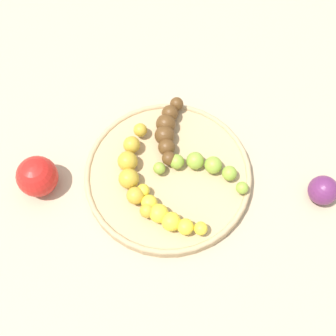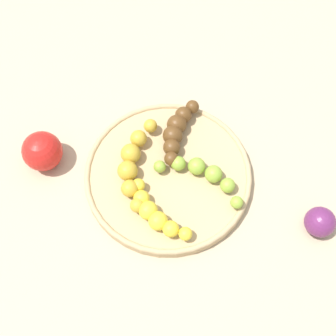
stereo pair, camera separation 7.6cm
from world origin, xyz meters
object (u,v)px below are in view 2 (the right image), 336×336
at_px(apple_red, 42,151).
at_px(plum_purple, 320,222).
at_px(banana_green, 203,174).
at_px(banana_overripe, 177,131).
at_px(banana_yellow, 155,214).
at_px(fruit_bowl, 168,175).
at_px(banana_spotted, 133,163).

distance_m(apple_red, plum_purple, 0.50).
relative_size(banana_green, apple_red, 2.31).
bearing_deg(banana_overripe, banana_yellow, 94.42).
xyz_separation_m(fruit_bowl, plum_purple, (-0.27, 0.02, 0.01)).
bearing_deg(apple_red, fruit_bowl, -171.54).
bearing_deg(apple_red, banana_overripe, -152.88).
distance_m(fruit_bowl, banana_yellow, 0.09).
bearing_deg(fruit_bowl, apple_red, 8.46).
xyz_separation_m(fruit_bowl, apple_red, (0.22, 0.03, 0.02)).
distance_m(banana_green, banana_yellow, 0.11).
height_order(banana_overripe, apple_red, apple_red).
xyz_separation_m(banana_green, apple_red, (0.29, 0.04, 0.00)).
xyz_separation_m(banana_overripe, apple_red, (0.22, 0.11, -0.00)).
relative_size(banana_overripe, apple_red, 1.98).
bearing_deg(fruit_bowl, banana_spotted, 6.91).
bearing_deg(fruit_bowl, banana_yellow, 93.27).
height_order(banana_spotted, plum_purple, banana_spotted).
bearing_deg(fruit_bowl, plum_purple, 176.72).
relative_size(fruit_bowl, banana_yellow, 2.41).
bearing_deg(apple_red, banana_spotted, -170.96).
distance_m(banana_green, apple_red, 0.29).
height_order(banana_green, plum_purple, plum_purple).
bearing_deg(fruit_bowl, banana_overripe, -85.01).
distance_m(banana_overripe, apple_red, 0.24).
bearing_deg(banana_spotted, banana_overripe, -132.86).
height_order(banana_yellow, apple_red, apple_red).
relative_size(fruit_bowl, banana_spotted, 1.65).
distance_m(banana_green, banana_overripe, 0.10).
height_order(banana_green, banana_spotted, banana_spotted).
relative_size(banana_overripe, plum_purple, 2.75).
relative_size(banana_spotted, apple_red, 2.51).
height_order(fruit_bowl, banana_spotted, banana_spotted).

